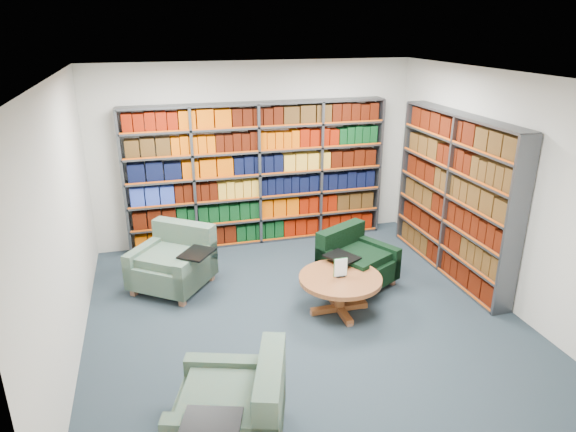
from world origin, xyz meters
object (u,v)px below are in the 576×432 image
object	(u,v)px
chair_teal_left	(176,263)
chair_green_right	(353,262)
coffee_table	(340,284)
chair_teal_front	(239,412)

from	to	relation	value
chair_teal_left	chair_green_right	distance (m)	2.37
coffee_table	chair_green_right	bearing A→B (deg)	56.38
coffee_table	chair_teal_left	bearing A→B (deg)	146.77
chair_teal_front	coffee_table	size ratio (longest dim) A/B	1.18
chair_green_right	chair_teal_front	world-z (taller)	chair_teal_front
chair_teal_front	coffee_table	distance (m)	2.35
chair_green_right	chair_teal_front	distance (m)	3.14
chair_teal_front	coffee_table	world-z (taller)	chair_teal_front
chair_teal_left	coffee_table	distance (m)	2.23
coffee_table	chair_teal_front	bearing A→B (deg)	-131.32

